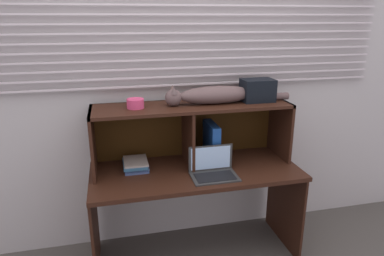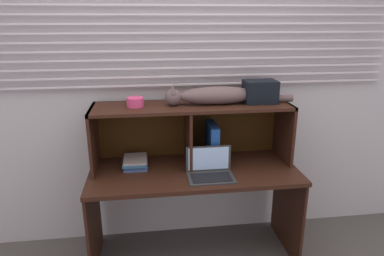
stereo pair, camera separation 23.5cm
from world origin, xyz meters
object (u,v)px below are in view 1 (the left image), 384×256
at_px(laptop, 213,170).
at_px(small_basket, 135,103).
at_px(storage_box, 257,90).
at_px(cat, 214,95).
at_px(book_stack, 136,164).
at_px(binder_upright, 211,143).

xyz_separation_m(laptop, small_basket, (-0.48, 0.23, 0.43)).
bearing_deg(laptop, storage_box, 30.75).
distance_m(cat, book_stack, 0.74).
xyz_separation_m(cat, laptop, (-0.07, -0.23, -0.46)).
xyz_separation_m(cat, binder_upright, (-0.02, 0.00, -0.35)).
bearing_deg(small_basket, book_stack, -171.32).
height_order(cat, storage_box, storage_box).
bearing_deg(laptop, cat, 73.34).
bearing_deg(storage_box, laptop, -149.25).
xyz_separation_m(book_stack, small_basket, (0.02, 0.00, 0.44)).
bearing_deg(storage_box, binder_upright, 180.00).
bearing_deg(book_stack, cat, 0.32).
relative_size(cat, binder_upright, 3.13).
relative_size(laptop, book_stack, 1.39).
relative_size(book_stack, small_basket, 1.94).
bearing_deg(binder_upright, laptop, -103.14).
bearing_deg(cat, small_basket, 180.00).
relative_size(cat, laptop, 2.96).
bearing_deg(cat, book_stack, -179.68).
bearing_deg(small_basket, binder_upright, 0.00).
height_order(cat, laptop, cat).
height_order(binder_upright, storage_box, storage_box).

